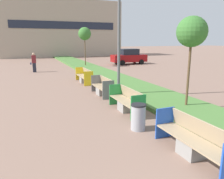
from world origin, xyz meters
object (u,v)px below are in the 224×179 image
litter_bin (138,117)px  parked_car_distant (129,57)px  bench_green_frame (127,102)px  street_lamp_post (119,19)px  sapling_tree_far (85,34)px  bench_blue_frame (193,142)px  pedestrian_walking (34,62)px  bench_yellow_frame (85,77)px  bench_grey_frame (103,88)px  sapling_tree_near (192,32)px

litter_bin → parked_car_distant: bearing=64.6°
bench_green_frame → street_lamp_post: street_lamp_post is taller
bench_green_frame → sapling_tree_far: size_ratio=0.51×
bench_blue_frame → pedestrian_walking: size_ratio=1.34×
bench_yellow_frame → sapling_tree_far: (2.50, 8.97, 3.16)m
bench_blue_frame → bench_green_frame: bearing=90.0°
bench_grey_frame → pedestrian_walking: (-2.97, 10.36, 0.54)m
parked_car_distant → sapling_tree_near: bearing=-107.3°
bench_yellow_frame → pedestrian_walking: pedestrian_walking is taller
litter_bin → sapling_tree_near: bearing=21.8°
bench_blue_frame → litter_bin: bench_blue_frame is taller
sapling_tree_near → pedestrian_walking: bearing=111.3°
bench_grey_frame → pedestrian_walking: pedestrian_walking is taller
bench_grey_frame → sapling_tree_near: size_ratio=0.51×
bench_blue_frame → litter_bin: bearing=104.0°
bench_yellow_frame → litter_bin: (-0.50, -8.64, 0.06)m
sapling_tree_near → pedestrian_walking: (-5.48, 14.04, -2.30)m
street_lamp_post → pedestrian_walking: street_lamp_post is taller
bench_grey_frame → street_lamp_post: 3.65m
bench_grey_frame → litter_bin: 4.90m
sapling_tree_near → pedestrian_walking: 15.25m
bench_blue_frame → sapling_tree_far: (2.51, 19.60, 3.16)m
bench_green_frame → sapling_tree_far: (2.51, 15.71, 3.17)m
pedestrian_walking → parked_car_distant: parked_car_distant is taller
litter_bin → bench_green_frame: bearing=75.4°
litter_bin → street_lamp_post: street_lamp_post is taller
litter_bin → bench_yellow_frame: bearing=86.7°
parked_car_distant → pedestrian_walking: bearing=-164.1°
bench_grey_frame → sapling_tree_near: (2.51, -3.68, 2.84)m
sapling_tree_near → sapling_tree_far: sapling_tree_far is taller
street_lamp_post → sapling_tree_far: 13.61m
bench_green_frame → bench_grey_frame: (-0.00, 2.97, -0.01)m
bench_green_frame → litter_bin: 1.96m
sapling_tree_near → sapling_tree_far: size_ratio=0.91×
sapling_tree_far → bench_blue_frame: bearing=-97.3°
bench_yellow_frame → litter_bin: bearing=-93.3°
bench_grey_frame → sapling_tree_far: bearing=78.8°
street_lamp_post → sapling_tree_far: bearing=82.0°
bench_yellow_frame → litter_bin: bench_yellow_frame is taller
litter_bin → parked_car_distant: parked_car_distant is taller
bench_grey_frame → sapling_tree_far: (2.51, 12.73, 3.17)m
bench_green_frame → sapling_tree_far: bearing=80.9°
litter_bin → sapling_tree_near: (3.00, 1.20, 2.77)m
bench_green_frame → pedestrian_walking: size_ratio=1.24×
bench_blue_frame → parked_car_distant: (8.14, 20.17, 0.54)m
bench_yellow_frame → sapling_tree_near: bearing=-71.4°
bench_green_frame → parked_car_distant: bearing=63.4°
litter_bin → street_lamp_post: (1.10, 4.13, 3.44)m
pedestrian_walking → parked_car_distant: 11.50m
pedestrian_walking → sapling_tree_near: bearing=-68.7°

